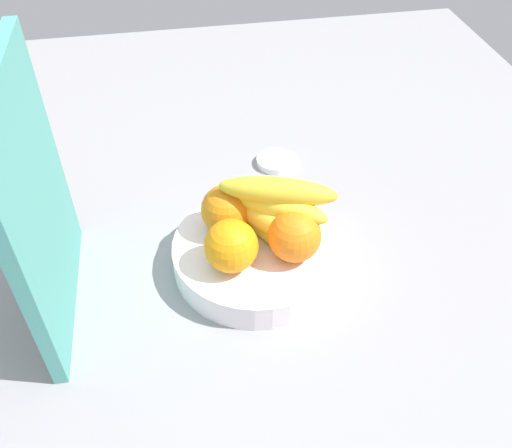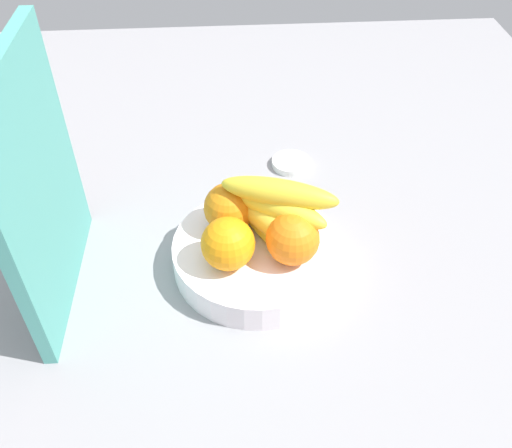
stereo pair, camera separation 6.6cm
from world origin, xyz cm
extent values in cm
cube|color=gray|center=(0.00, 0.00, -1.50)|extent=(180.00, 140.00, 3.00)
cylinder|color=white|center=(1.84, 1.91, 2.26)|extent=(25.03, 25.03, 4.51)
sphere|color=orange|center=(-1.73, 6.07, 8.33)|extent=(7.64, 7.64, 7.64)
sphere|color=orange|center=(-1.36, -3.04, 8.33)|extent=(7.64, 7.64, 7.64)
sphere|color=orange|center=(6.46, -1.02, 8.33)|extent=(7.64, 7.64, 7.64)
sphere|color=orange|center=(5.83, 5.65, 8.33)|extent=(7.64, 7.64, 7.64)
ellipsoid|color=yellow|center=(3.53, -0.11, 6.51)|extent=(16.93, 11.38, 4.00)
ellipsoid|color=yellow|center=(2.35, -0.26, 8.71)|extent=(15.90, 13.56, 4.00)
ellipsoid|color=yellow|center=(3.13, -0.71, 10.91)|extent=(13.14, 16.16, 4.00)
ellipsoid|color=yellow|center=(3.13, -1.47, 13.11)|extent=(9.19, 17.39, 4.00)
cube|color=teal|center=(-0.32, 29.76, 18.00)|extent=(28.02, 2.11, 36.00)
cylinder|color=white|center=(26.58, -6.33, 0.62)|extent=(7.11, 7.11, 1.23)
camera|label=1|loc=(-55.94, 12.47, 63.09)|focal=39.15mm
camera|label=2|loc=(-56.76, 5.93, 63.09)|focal=39.15mm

